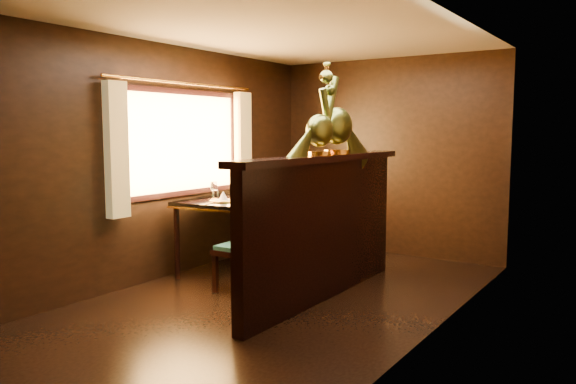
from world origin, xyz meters
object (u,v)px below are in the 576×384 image
Objects in this scene: chair_left at (249,231)px; peacock_right at (337,109)px; chair_right at (313,222)px; peacock_left at (320,116)px; dining_table at (236,204)px.

chair_left is 1.45m from peacock_right.
chair_left is 0.73m from chair_right.
peacock_left is at bearing 11.10° from chair_left.
chair_right is 1.45× the size of peacock_right.
chair_right is at bearing -6.71° from dining_table.
peacock_left reaches higher than dining_table.
chair_left is 0.96× the size of chair_right.
peacock_right is at bearing 90.00° from peacock_left.
peacock_left reaches higher than chair_right.
dining_table is at bearing 134.45° from chair_left.
chair_left is (0.68, -0.65, -0.14)m from dining_table.
chair_right reaches higher than dining_table.
chair_right is 1.73× the size of peacock_left.
dining_table is 1.02m from chair_right.
peacock_right is (0.00, 0.33, 0.07)m from peacock_left.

